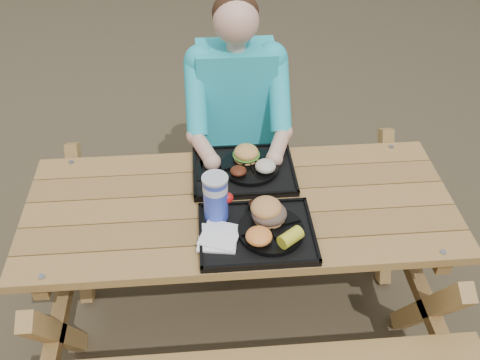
{
  "coord_description": "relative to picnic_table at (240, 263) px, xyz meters",
  "views": [
    {
      "loc": [
        -0.13,
        -1.64,
        2.28
      ],
      "look_at": [
        0.0,
        0.0,
        0.88
      ],
      "focal_mm": 40.0,
      "sensor_mm": 36.0,
      "label": 1
    }
  ],
  "objects": [
    {
      "name": "mac_cheese",
      "position": [
        0.05,
        -0.26,
        0.44
      ],
      "size": [
        0.1,
        0.1,
        0.05
      ],
      "primitive_type": "ellipsoid",
      "color": "#FF9B43",
      "rests_on": "plate_near"
    },
    {
      "name": "tray_far",
      "position": [
        0.03,
        0.2,
        0.39
      ],
      "size": [
        0.45,
        0.35,
        0.02
      ],
      "primitive_type": "cube",
      "color": "black",
      "rests_on": "picnic_table"
    },
    {
      "name": "diner",
      "position": [
        0.03,
        0.65,
        0.27
      ],
      "size": [
        0.48,
        0.84,
        1.28
      ],
      "primitive_type": null,
      "color": "#1B99BE",
      "rests_on": "ground"
    },
    {
      "name": "soda_cup",
      "position": [
        -0.1,
        -0.09,
        0.49
      ],
      "size": [
        0.1,
        0.1,
        0.2
      ],
      "primitive_type": "cylinder",
      "color": "#1B33CA",
      "rests_on": "tray_near"
    },
    {
      "name": "burger",
      "position": [
        0.05,
        0.25,
        0.47
      ],
      "size": [
        0.11,
        0.11,
        0.1
      ],
      "primitive_type": null,
      "color": "#E3A250",
      "rests_on": "plate_far"
    },
    {
      "name": "condiment_mustard",
      "position": [
        0.1,
        -0.07,
        0.41
      ],
      "size": [
        0.05,
        0.05,
        0.03
      ],
      "primitive_type": "cylinder",
      "color": "gold",
      "rests_on": "tray_near"
    },
    {
      "name": "potato_salad",
      "position": [
        0.12,
        0.16,
        0.44
      ],
      "size": [
        0.09,
        0.09,
        0.05
      ],
      "primitive_type": "ellipsoid",
      "color": "beige",
      "rests_on": "plate_far"
    },
    {
      "name": "napkin_stack",
      "position": [
        -0.1,
        -0.22,
        0.4
      ],
      "size": [
        0.17,
        0.17,
        0.02
      ],
      "primitive_type": "cube",
      "rotation": [
        0.0,
        0.0,
        -0.15
      ],
      "color": "white",
      "rests_on": "tray_near"
    },
    {
      "name": "picnic_table",
      "position": [
        0.0,
        0.0,
        0.0
      ],
      "size": [
        1.8,
        1.49,
        0.75
      ],
      "primitive_type": null,
      "color": "#999999",
      "rests_on": "ground"
    },
    {
      "name": "baked_beans",
      "position": [
        0.0,
        0.15,
        0.43
      ],
      "size": [
        0.07,
        0.07,
        0.03
      ],
      "primitive_type": "ellipsoid",
      "color": "#552111",
      "rests_on": "plate_far"
    },
    {
      "name": "tray_near",
      "position": [
        0.05,
        -0.19,
        0.39
      ],
      "size": [
        0.45,
        0.35,
        0.02
      ],
      "primitive_type": "cube",
      "color": "black",
      "rests_on": "picnic_table"
    },
    {
      "name": "plate_far",
      "position": [
        0.06,
        0.21,
        0.41
      ],
      "size": [
        0.26,
        0.26,
        0.02
      ],
      "primitive_type": "cylinder",
      "color": "black",
      "rests_on": "tray_far"
    },
    {
      "name": "cutlery_far",
      "position": [
        -0.14,
        0.21,
        0.4
      ],
      "size": [
        0.04,
        0.14,
        0.01
      ],
      "primitive_type": "cube",
      "rotation": [
        0.0,
        0.0,
        0.1
      ],
      "color": "black",
      "rests_on": "tray_far"
    },
    {
      "name": "sandwich",
      "position": [
        0.1,
        -0.14,
        0.48
      ],
      "size": [
        0.13,
        0.13,
        0.13
      ],
      "primitive_type": null,
      "color": "#DB924D",
      "rests_on": "plate_near"
    },
    {
      "name": "corn_cob",
      "position": [
        0.17,
        -0.27,
        0.44
      ],
      "size": [
        0.13,
        0.13,
        0.05
      ],
      "primitive_type": null,
      "rotation": [
        0.0,
        0.0,
        0.63
      ],
      "color": "yellow",
      "rests_on": "plate_near"
    },
    {
      "name": "condiment_bbq",
      "position": [
        0.05,
        -0.06,
        0.41
      ],
      "size": [
        0.05,
        0.05,
        0.03
      ],
      "primitive_type": "cylinder",
      "color": "black",
      "rests_on": "tray_near"
    },
    {
      "name": "ground",
      "position": [
        0.0,
        0.0,
        -0.38
      ],
      "size": [
        60.0,
        60.0,
        0.0
      ],
      "primitive_type": "plane",
      "color": "#999999",
      "rests_on": "ground"
    },
    {
      "name": "plate_near",
      "position": [
        0.11,
        -0.2,
        0.41
      ],
      "size": [
        0.26,
        0.26,
        0.02
      ],
      "primitive_type": "cylinder",
      "color": "black",
      "rests_on": "tray_near"
    }
  ]
}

